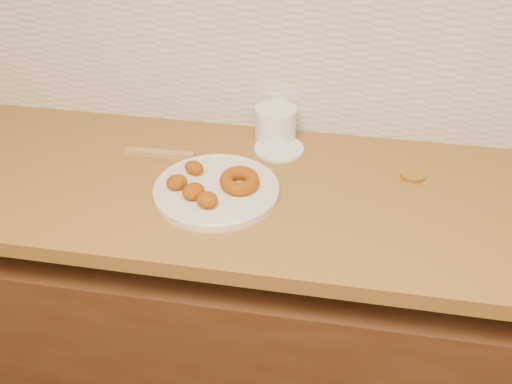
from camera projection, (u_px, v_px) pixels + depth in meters
base_cabinet at (357, 342)px, 1.72m from camera, size 3.60×0.60×0.77m
butcher_block at (119, 178)px, 1.52m from camera, size 2.30×0.62×0.04m
backsplash at (394, 31)px, 1.48m from camera, size 3.60×0.02×0.60m
donut_plate at (216, 190)px, 1.43m from camera, size 0.30×0.30×0.02m
ring_donut at (239, 181)px, 1.42m from camera, size 0.13×0.13×0.04m
fried_dough_chunks at (193, 186)px, 1.40m from camera, size 0.15×0.18×0.04m
plastic_tub at (276, 124)px, 1.62m from camera, size 0.12×0.12×0.09m
tub_lid at (279, 149)px, 1.59m from camera, size 0.17×0.17×0.01m
brass_jar_lid at (413, 175)px, 1.49m from camera, size 0.06×0.06×0.01m
wooden_utensil at (160, 154)px, 1.57m from camera, size 0.19×0.03×0.01m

